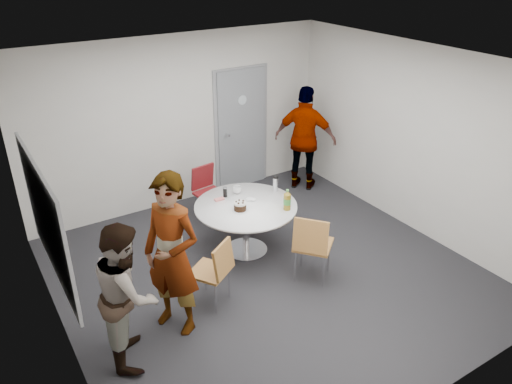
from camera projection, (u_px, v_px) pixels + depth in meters
floor at (267, 273)px, 6.52m from camera, size 5.00×5.00×0.00m
ceiling at (270, 65)px, 5.31m from camera, size 5.00×5.00×0.00m
wall_back at (180, 122)px, 7.81m from camera, size 5.00×0.00×5.00m
wall_left at (49, 240)px, 4.72m from camera, size 0.00×5.00×5.00m
wall_right at (414, 140)px, 7.11m from camera, size 0.00×5.00×5.00m
wall_front at (439, 291)px, 4.03m from camera, size 5.00×0.00×5.00m
door at (241, 129)px, 8.46m from camera, size 1.02×0.17×2.12m
whiteboard at (47, 221)px, 4.85m from camera, size 0.04×1.90×1.25m
table at (247, 211)px, 6.73m from camera, size 1.38×1.38×1.01m
chair_near_left at (216, 267)px, 5.75m from camera, size 0.57×0.59×0.85m
chair_near_right at (312, 242)px, 6.13m from camera, size 0.65×0.65×0.94m
chair_far at (207, 187)px, 7.62m from camera, size 0.46×0.49×0.85m
person_main at (172, 255)px, 5.23m from camera, size 0.72×0.81×1.87m
person_left at (127, 293)px, 4.92m from camera, size 0.81×0.91×1.56m
person_right at (305, 139)px, 8.41m from camera, size 1.01×1.10×1.80m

